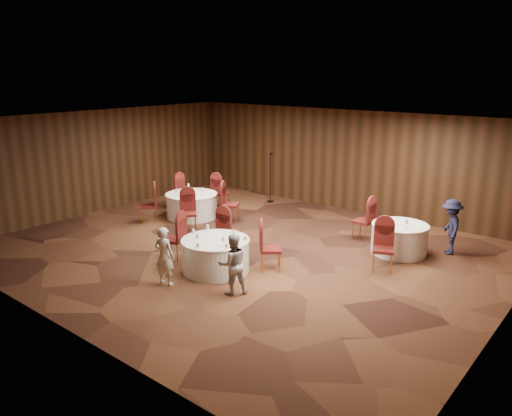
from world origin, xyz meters
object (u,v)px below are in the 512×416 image
Objects in this scene: table_main at (216,255)px; table_left at (192,205)px; woman_b at (233,264)px; man_c at (451,227)px; table_right at (399,239)px; mic_stand at (270,187)px; woman_a at (164,256)px.

table_main is 4.39m from table_left.
woman_b is at bearing -35.47° from table_left.
woman_b is 5.71m from man_c.
mic_stand is at bearing 160.54° from table_right.
table_left is 7.46m from man_c.
man_c is (6.49, -1.21, 0.19)m from mic_stand.
table_right is 5.85m from mic_stand.
mic_stand is 1.23× the size of man_c.
table_main is 1.29m from woman_a.
mic_stand is at bearing 75.97° from table_left.
mic_stand is (0.75, 2.99, 0.13)m from table_left.
man_c reaches higher than woman_b.
woman_a is (2.46, -6.85, 0.14)m from mic_stand.
mic_stand reaches higher than table_right.
table_main is at bearing -68.62° from man_c.
mic_stand is 6.60m from man_c.
man_c is (4.03, 5.64, 0.05)m from woman_a.
table_right is at bearing -166.26° from woman_b.
man_c is at bearing -137.53° from woman_a.
woman_b is at bearing -30.81° from table_main.
table_right is at bearing -81.32° from man_c.
woman_a is 1.51m from woman_b.
man_c is (7.23, 1.78, 0.32)m from table_left.
table_left is at bearing -104.03° from mic_stand.
table_main is 1.30m from woman_b.
table_main and table_right have the same top height.
table_left is at bearing -62.25° from woman_a.
table_left is 5.02m from woman_a.
woman_b reaches higher than table_left.
table_left is 5.67m from woman_b.
woman_a is (-0.31, -1.23, 0.26)m from table_main.
table_right is at bearing -19.46° from mic_stand.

